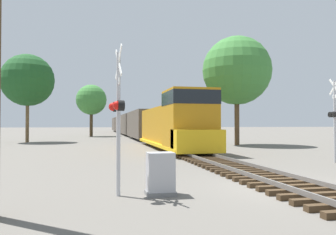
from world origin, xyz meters
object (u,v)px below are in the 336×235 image
Objects in this scene: tree_far_right at (237,71)px; tree_deep_background at (91,100)px; crossing_signal_far at (335,116)px; freight_train at (131,125)px; relay_cabinet at (160,174)px; tree_mid_background at (28,80)px; crossing_signal_near at (118,111)px.

tree_deep_background is (-14.42, 26.15, -1.25)m from tree_far_right.
freight_train is at bearing 15.50° from crossing_signal_far.
tree_far_right reaches higher than freight_train.
tree_far_right reaches higher than crossing_signal_far.
relay_cabinet is 0.12× the size of tree_mid_background.
freight_train is at bearing 53.84° from tree_mid_background.
tree_deep_background is (-2.65, 46.82, 5.51)m from relay_cabinet.
crossing_signal_near is 2.23m from relay_cabinet.
tree_mid_background is (-20.27, 24.73, 4.56)m from crossing_signal_far.
tree_deep_background is at bearing 67.05° from tree_mid_background.
crossing_signal_far is at bearing -81.64° from freight_train.
crossing_signal_near is at bearing -122.37° from tree_far_right.
crossing_signal_far is 0.45× the size of tree_mid_background.
tree_mid_background is (-8.30, 30.38, 4.63)m from crossing_signal_near.
tree_mid_background is 17.71m from tree_deep_background.
crossing_signal_far is at bearing -50.66° from tree_mid_background.
crossing_signal_near is at bearing 173.13° from relay_cabinet.
tree_mid_background is (-21.31, 9.86, -0.27)m from tree_far_right.
tree_far_right is at bearing 3.14° from crossing_signal_far.
freight_train is at bearing 85.03° from relay_cabinet.
crossing_signal_far is 0.53× the size of tree_deep_background.
tree_mid_background is at bearing 46.47° from crossing_signal_far.
crossing_signal_near is at bearing -88.27° from tree_deep_background.
freight_train is at bearing 20.94° from tree_deep_background.
crossing_signal_far is 43.29m from tree_deep_background.
crossing_signal_near reaches higher than relay_cabinet.
tree_deep_background reaches higher than freight_train.
crossing_signal_far is at bearing -94.00° from tree_far_right.
tree_mid_background is (-9.54, 30.53, 6.48)m from relay_cabinet.
crossing_signal_far is at bearing 28.40° from relay_cabinet.
tree_far_right reaches higher than relay_cabinet.
tree_far_right is 29.88m from tree_deep_background.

